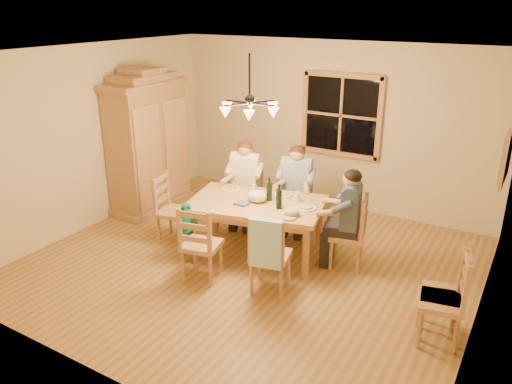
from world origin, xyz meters
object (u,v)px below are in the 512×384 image
Objects in this scene: armoire at (148,147)px; chair_near_left at (202,256)px; chair_near_right at (270,267)px; chair_spare_front at (438,314)px; chair_end_left at (175,222)px; adult_woman at (245,173)px; chandelier at (250,108)px; adult_slate_man at (349,207)px; chair_end_right at (347,245)px; adult_plaid_man at (296,179)px; wine_bottle_a at (269,189)px; dining_table at (256,209)px; chair_far_left at (246,207)px; chair_far_right at (295,213)px; chair_spare_back at (441,308)px; wine_bottle_b at (279,196)px; child at (188,233)px.

chair_near_left is (2.09, -1.43, -0.75)m from armoire.
chair_near_right is 1.92m from chair_spare_front.
chair_near_left and chair_end_left have the same top height.
adult_woman is at bearing 90.00° from chair_near_left.
adult_slate_man is at bearing 27.54° from chandelier.
adult_slate_man is (3.53, -0.24, -0.22)m from armoire.
adult_plaid_man reaches higher than chair_end_right.
adult_woman is at bearing 141.69° from wine_bottle_a.
dining_table is 1.01m from chair_far_left.
chair_far_right is 0.54m from adult_plaid_man.
adult_woman is at bearing 57.55° from chair_spare_back.
adult_slate_man is at bearing 136.64° from adult_plaid_man.
chair_far_right is at bearing -180.00° from adult_woman.
chair_spare_back is (2.45, -0.27, -1.77)m from chandelier.
armoire is 2.32× the size of chair_spare_back.
chair_far_right is at bearing -180.00° from chair_far_left.
chair_end_left is (-1.19, -0.28, -0.36)m from dining_table.
chair_spare_front is at bearing -138.76° from chair_end_right.
chair_near_left is at bearing 116.57° from chair_end_right.
adult_woman is 3.44m from chair_spare_back.
chair_far_right is 1.13× the size of adult_slate_man.
wine_bottle_a is 1.00× the size of wine_bottle_b.
chair_far_right is 1.00× the size of chair_near_left.
wine_bottle_a reaches higher than child.
child is (-0.02, -1.40, -0.42)m from adult_woman.
chair_spare_front is (3.73, -0.42, 0.00)m from chair_end_left.
armoire is 3.54m from adult_slate_man.
chair_near_right is at bearing -37.75° from chandelier.
wine_bottle_a is at bearing 75.38° from adult_plaid_man.
child is (1.70, -1.21, -0.64)m from armoire.
armoire reaches higher than chair_spare_front.
chair_spare_back is (2.54, -0.57, -0.36)m from dining_table.
dining_table is 1.98× the size of chair_near_left.
adult_slate_man reaches higher than chair_near_left.
chair_near_right reaches higher than child.
chair_spare_front is at bearing -8.56° from chair_near_left.
wine_bottle_b is at bearing 41.88° from chair_near_left.
wine_bottle_b is at bearing 85.31° from chair_end_left.
chair_near_right is 1.13× the size of adult_woman.
chair_near_right is (1.23, -1.42, 0.00)m from chair_far_left.
adult_woman is (-1.81, 0.44, 0.54)m from chair_end_right.
adult_woman is at bearing 0.00° from adult_plaid_man.
dining_table is 0.97m from chair_far_right.
chair_end_right and chair_spare_front have the same top height.
adult_plaid_man is 1.81m from child.
chair_spare_back reaches higher than child.
chandelier is at bearing -137.65° from wine_bottle_b.
chair_far_left is at bearing 124.77° from chandelier.
chair_near_right is (0.62, -0.71, -0.36)m from dining_table.
adult_slate_man reaches higher than chair_spare_front.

